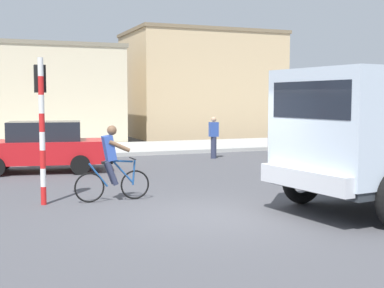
% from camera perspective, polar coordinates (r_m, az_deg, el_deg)
% --- Properties ---
extents(ground_plane, '(120.00, 120.00, 0.00)m').
position_cam_1_polar(ground_plane, '(10.68, 1.58, -7.62)').
color(ground_plane, '#4C4C51').
extents(sidewalk_far, '(80.00, 5.00, 0.16)m').
position_cam_1_polar(sidewalk_far, '(23.51, -11.54, -0.64)').
color(sidewalk_far, '#ADADA8').
rests_on(sidewalk_far, ground).
extents(cyclist, '(1.73, 0.50, 1.72)m').
position_cam_1_polar(cyclist, '(12.07, -8.65, -2.06)').
color(cyclist, black).
rests_on(cyclist, ground).
extents(traffic_light_pole, '(0.24, 0.43, 3.20)m').
position_cam_1_polar(traffic_light_pole, '(11.95, -15.96, 3.52)').
color(traffic_light_pole, red).
rests_on(traffic_light_pole, ground).
extents(car_red_near, '(4.24, 2.39, 1.60)m').
position_cam_1_polar(car_red_near, '(17.34, -15.93, -0.24)').
color(car_red_near, red).
rests_on(car_red_near, ground).
extents(car_white_mid, '(4.22, 2.36, 1.60)m').
position_cam_1_polar(car_white_mid, '(22.01, 13.94, 0.86)').
color(car_white_mid, '#B7B7BC').
rests_on(car_white_mid, ground).
extents(pedestrian_near_kerb, '(0.34, 0.22, 1.62)m').
position_cam_1_polar(pedestrian_near_kerb, '(20.49, 2.35, 0.79)').
color(pedestrian_near_kerb, '#2D334C').
rests_on(pedestrian_near_kerb, ground).
extents(building_mid_block, '(7.65, 5.16, 5.03)m').
position_cam_1_polar(building_mid_block, '(28.29, -15.70, 5.14)').
color(building_mid_block, beige).
rests_on(building_mid_block, ground).
extents(building_corner_right, '(9.12, 6.25, 6.38)m').
position_cam_1_polar(building_corner_right, '(33.10, 0.98, 6.43)').
color(building_corner_right, '#D1B284').
rests_on(building_corner_right, ground).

